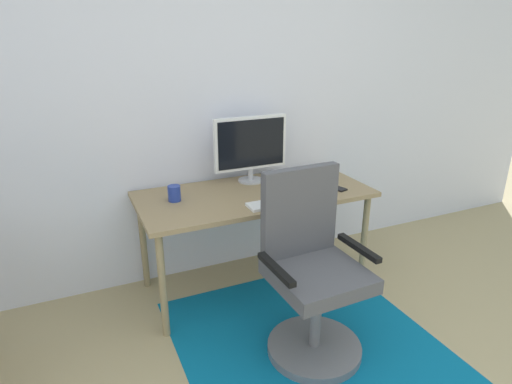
% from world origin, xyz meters
% --- Properties ---
extents(wall_back, '(6.00, 0.10, 2.60)m').
position_xyz_m(wall_back, '(0.00, 2.20, 1.30)').
color(wall_back, silver).
rests_on(wall_back, ground).
extents(area_rug, '(1.44, 1.44, 0.01)m').
position_xyz_m(area_rug, '(-0.06, 1.09, 0.00)').
color(area_rug, '#09618C').
rests_on(area_rug, ground).
extents(desk, '(1.54, 0.71, 0.71)m').
position_xyz_m(desk, '(-0.08, 1.77, 0.65)').
color(desk, '#947B56').
rests_on(desk, ground).
extents(monitor, '(0.53, 0.18, 0.47)m').
position_xyz_m(monitor, '(-0.01, 1.99, 0.97)').
color(monitor, '#B2B2B7').
rests_on(monitor, desk).
extents(keyboard, '(0.43, 0.13, 0.02)m').
position_xyz_m(keyboard, '(-0.02, 1.52, 0.72)').
color(keyboard, white).
rests_on(keyboard, desk).
extents(computer_mouse, '(0.06, 0.10, 0.03)m').
position_xyz_m(computer_mouse, '(0.27, 1.54, 0.73)').
color(computer_mouse, white).
rests_on(computer_mouse, desk).
extents(coffee_cup, '(0.08, 0.08, 0.10)m').
position_xyz_m(coffee_cup, '(-0.61, 1.84, 0.76)').
color(coffee_cup, '#233995').
rests_on(coffee_cup, desk).
extents(cell_phone, '(0.10, 0.15, 0.01)m').
position_xyz_m(cell_phone, '(0.46, 1.61, 0.71)').
color(cell_phone, black).
rests_on(cell_phone, desk).
extents(office_chair, '(0.57, 0.53, 1.04)m').
position_xyz_m(office_chair, '(-0.06, 1.05, 0.43)').
color(office_chair, slate).
rests_on(office_chair, ground).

